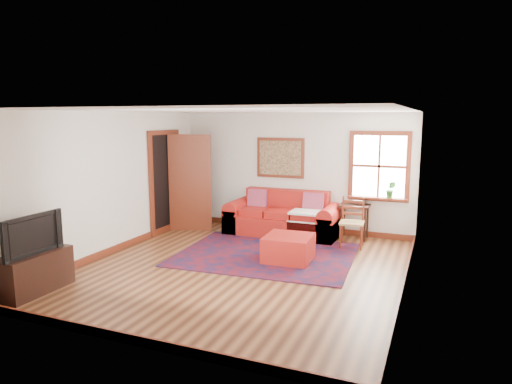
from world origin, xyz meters
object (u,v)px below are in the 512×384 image
at_px(red_ottoman, 289,248).
at_px(side_table, 355,211).
at_px(media_cabinet, 34,272).
at_px(ladder_back_chair, 352,220).
at_px(red_leather_sofa, 283,220).

distance_m(red_ottoman, side_table, 2.06).
height_order(red_ottoman, side_table, side_table).
bearing_deg(media_cabinet, ladder_back_chair, 47.12).
bearing_deg(red_ottoman, media_cabinet, -139.63).
height_order(red_leather_sofa, side_table, red_leather_sofa).
distance_m(red_ottoman, ladder_back_chair, 1.56).
xyz_separation_m(red_ottoman, media_cabinet, (-2.83, -2.64, 0.06)).
relative_size(red_leather_sofa, side_table, 3.34).
xyz_separation_m(side_table, ladder_back_chair, (0.06, -0.59, -0.07)).
distance_m(red_leather_sofa, red_ottoman, 1.79).
bearing_deg(ladder_back_chair, red_ottoman, -122.41).
bearing_deg(ladder_back_chair, media_cabinet, -132.88).
relative_size(red_leather_sofa, media_cabinet, 2.25).
relative_size(side_table, ladder_back_chair, 0.74).
distance_m(side_table, ladder_back_chair, 0.60).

